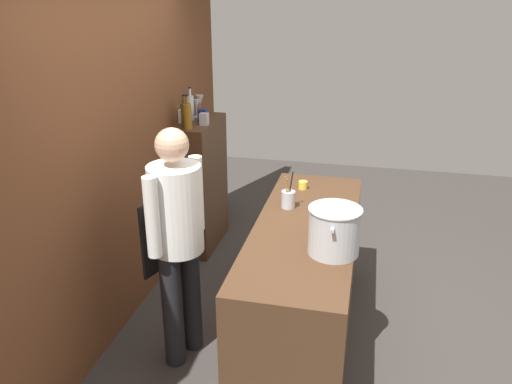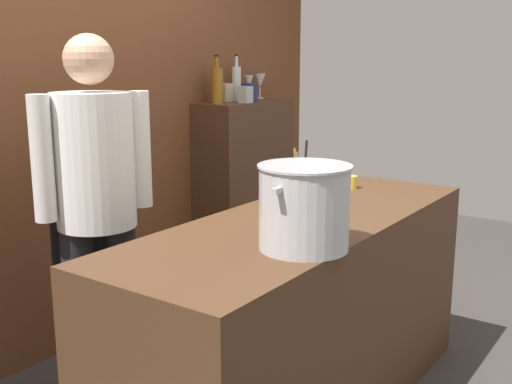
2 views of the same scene
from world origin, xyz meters
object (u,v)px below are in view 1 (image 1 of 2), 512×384
at_px(wine_bottle_amber, 188,116).
at_px(chef, 177,232).
at_px(wine_glass_wide, 196,105).
at_px(spice_tin_cream, 184,116).
at_px(spice_tin_silver, 204,119).
at_px(utensil_crock, 288,199).
at_px(wine_bottle_olive, 184,114).
at_px(wine_bottle_clear, 191,107).
at_px(wine_glass_short, 200,101).
at_px(butter_jar, 303,185).
at_px(spice_tin_navy, 203,115).
at_px(stockpot_large, 334,231).

bearing_deg(wine_bottle_amber, chef, -163.64).
height_order(wine_glass_wide, spice_tin_cream, wine_glass_wide).
distance_m(wine_glass_wide, spice_tin_silver, 0.32).
relative_size(utensil_crock, spice_tin_cream, 2.47).
height_order(chef, utensil_crock, chef).
bearing_deg(wine_bottle_olive, wine_bottle_amber, -143.66).
relative_size(wine_bottle_amber, spice_tin_silver, 2.85).
relative_size(wine_bottle_clear, wine_glass_short, 1.75).
bearing_deg(wine_bottle_clear, wine_glass_short, 2.72).
height_order(butter_jar, wine_glass_short, wine_glass_short).
bearing_deg(spice_tin_cream, spice_tin_navy, -67.44).
bearing_deg(wine_bottle_olive, wine_glass_wide, 2.29).
xyz_separation_m(wine_bottle_amber, spice_tin_cream, (0.22, 0.12, -0.06)).
xyz_separation_m(wine_glass_wide, spice_tin_navy, (-0.15, -0.11, -0.06)).
bearing_deg(wine_bottle_clear, butter_jar, -115.93).
xyz_separation_m(chef, spice_tin_silver, (1.52, 0.30, 0.36)).
bearing_deg(wine_glass_wide, spice_tin_silver, -148.31).
bearing_deg(wine_bottle_clear, wine_glass_wide, -5.30).
bearing_deg(wine_glass_short, wine_bottle_olive, -175.70).
bearing_deg(wine_bottle_amber, stockpot_large, -132.25).
bearing_deg(utensil_crock, spice_tin_silver, 48.14).
bearing_deg(spice_tin_navy, wine_bottle_amber, 171.95).
bearing_deg(wine_bottle_clear, wine_bottle_olive, -173.72).
relative_size(spice_tin_cream, spice_tin_silver, 1.11).
distance_m(wine_bottle_clear, spice_tin_navy, 0.14).
xyz_separation_m(chef, butter_jar, (1.10, -0.67, -0.03)).
distance_m(chef, stockpot_large, 1.01).
height_order(stockpot_large, spice_tin_silver, spice_tin_silver).
relative_size(wine_bottle_olive, wine_glass_wide, 1.69).
xyz_separation_m(wine_glass_wide, spice_tin_silver, (-0.27, -0.16, -0.06)).
bearing_deg(spice_tin_navy, wine_bottle_olive, 154.61).
bearing_deg(wine_glass_wide, wine_bottle_amber, -170.63).
bearing_deg(wine_bottle_amber, wine_glass_wide, 9.37).
height_order(wine_bottle_amber, spice_tin_cream, wine_bottle_amber).
bearing_deg(stockpot_large, spice_tin_navy, 41.02).
relative_size(utensil_crock, wine_glass_wide, 1.72).
bearing_deg(butter_jar, wine_bottle_amber, 77.30).
distance_m(wine_bottle_amber, spice_tin_navy, 0.30).
xyz_separation_m(wine_glass_short, spice_tin_navy, (-0.33, -0.14, -0.06)).
relative_size(wine_glass_wide, spice_tin_cream, 1.44).
bearing_deg(spice_tin_silver, spice_tin_cream, 77.91).
distance_m(stockpot_large, wine_glass_wide, 2.29).
height_order(utensil_crock, butter_jar, utensil_crock).
xyz_separation_m(stockpot_large, wine_bottle_clear, (1.59, 1.48, 0.35)).
bearing_deg(stockpot_large, spice_tin_cream, 45.42).
bearing_deg(spice_tin_navy, chef, -167.79).
xyz_separation_m(utensil_crock, spice_tin_cream, (0.87, 1.13, 0.36)).
xyz_separation_m(wine_bottle_olive, wine_glass_wide, (0.37, 0.01, 0.01)).
relative_size(stockpot_large, butter_jar, 5.30).
bearing_deg(wine_glass_wide, utensil_crock, -135.16).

